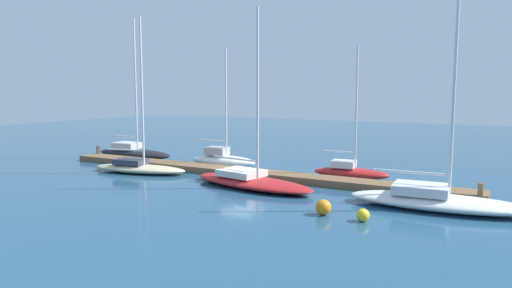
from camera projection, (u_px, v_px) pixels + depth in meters
ground_plane at (242, 176)px, 31.82m from camera, size 120.00×120.00×0.00m
dock_pier at (242, 172)px, 31.79m from camera, size 30.57×1.78×0.45m
dock_piling_near_end at (98, 152)px, 39.65m from camera, size 0.28×0.28×1.09m
dock_piling_far_end at (480, 193)px, 23.86m from camera, size 0.28×0.28×1.09m
sailboat_0 at (133, 152)px, 39.96m from camera, size 7.77×2.48×11.79m
sailboat_1 at (139, 166)px, 32.91m from camera, size 7.44×3.43×10.88m
sailboat_2 at (223, 159)px, 35.26m from camera, size 5.44×2.24×8.99m
sailboat_3 at (251, 180)px, 27.99m from camera, size 9.01×4.37×10.68m
sailboat_4 at (350, 171)px, 30.77m from camera, size 5.18×2.09×8.72m
sailboat_5 at (437, 199)px, 22.79m from camera, size 8.91×3.45×11.09m
mooring_buoy_orange at (323, 207)px, 21.72m from camera, size 0.74×0.74×0.74m
mooring_buoy_yellow at (363, 215)px, 20.64m from camera, size 0.59×0.59×0.59m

